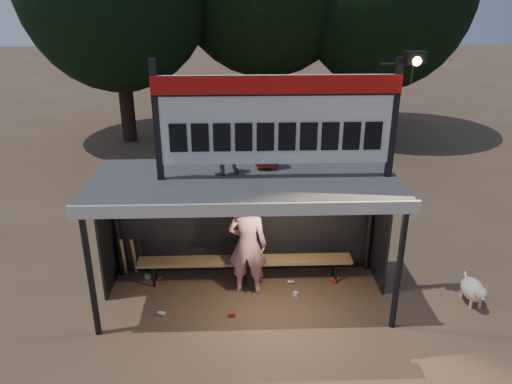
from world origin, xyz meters
TOP-DOWN VIEW (x-y plane):
  - ground at (0.00, 0.00)m, footprint 80.00×80.00m
  - player at (0.04, 0.23)m, footprint 0.76×0.55m
  - child_a at (-0.35, 0.22)m, footprint 0.63×0.55m
  - child_b at (0.39, 0.44)m, footprint 0.54×0.38m
  - dugout_shelter at (0.00, 0.24)m, footprint 5.10×2.08m
  - scoreboard_assembly at (0.56, -0.01)m, footprint 4.10×0.27m
  - bench at (0.00, 0.55)m, footprint 4.00×0.35m
  - dog at (3.99, -0.32)m, footprint 0.36×0.81m
  - bats at (-2.12, 0.82)m, footprint 0.49×0.33m
  - litter at (-0.24, 0.18)m, footprint 3.65×1.36m

SIDE VIEW (x-z plane):
  - ground at x=0.00m, z-range 0.00..0.00m
  - litter at x=-0.24m, z-range 0.00..0.08m
  - dog at x=3.99m, z-range 0.03..0.53m
  - bats at x=-2.12m, z-range 0.01..0.85m
  - bench at x=0.00m, z-range 0.19..0.67m
  - player at x=0.04m, z-range 0.00..1.91m
  - dugout_shelter at x=0.00m, z-range 0.69..3.01m
  - child_b at x=0.39m, z-range 2.32..3.38m
  - child_a at x=-0.35m, z-range 2.32..3.40m
  - scoreboard_assembly at x=0.56m, z-range 2.33..4.32m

